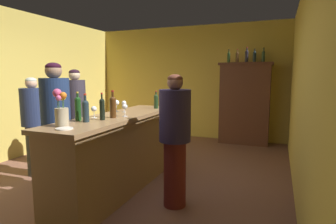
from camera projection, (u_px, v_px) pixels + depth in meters
floor at (113, 183)px, 3.95m from camera, size 8.86×8.86×0.00m
wall_back at (188, 82)px, 6.96m from camera, size 4.92×0.12×2.75m
wall_right at (310, 92)px, 2.86m from camera, size 0.12×6.94×2.75m
bar_counter at (119, 153)px, 3.68m from camera, size 0.63×2.41×1.03m
display_cabinet at (245, 102)px, 6.19m from camera, size 1.16×0.45×1.83m
wine_bottle_syrah at (156, 101)px, 4.33m from camera, size 0.07×0.07×0.28m
wine_bottle_chardonnay at (102, 108)px, 3.20m from camera, size 0.06×0.06×0.32m
wine_bottle_malbec at (78, 107)px, 3.16m from camera, size 0.07×0.07×0.33m
wine_bottle_merlot at (86, 110)px, 3.06m from camera, size 0.07×0.07×0.32m
wine_bottle_rose at (113, 106)px, 3.37m from camera, size 0.08×0.08×0.34m
wine_glass_front at (124, 104)px, 3.90m from camera, size 0.07×0.07×0.16m
wine_glass_mid at (125, 107)px, 3.49m from camera, size 0.07×0.07×0.16m
wine_glass_rear at (94, 109)px, 3.36m from camera, size 0.07×0.07×0.15m
wine_glass_spare at (116, 103)px, 3.95m from camera, size 0.08×0.08×0.17m
flower_arrangement at (61, 110)px, 2.79m from camera, size 0.15×0.13×0.39m
cheese_plate at (64, 129)px, 2.66m from camera, size 0.16×0.16×0.01m
display_bottle_left at (229, 57)px, 6.20m from camera, size 0.07×0.07×0.30m
display_bottle_midleft at (237, 57)px, 6.13m from camera, size 0.07×0.07×0.30m
display_bottle_center at (247, 56)px, 6.05m from camera, size 0.08×0.08×0.34m
display_bottle_midright at (254, 56)px, 5.99m from camera, size 0.07×0.07×0.30m
display_bottle_right at (263, 56)px, 5.93m from camera, size 0.07×0.07×0.31m
patron_in_navy at (34, 123)px, 4.22m from camera, size 0.35×0.35×1.52m
patron_redhead at (76, 114)px, 4.62m from camera, size 0.34×0.34×1.65m
patron_near_entrance at (56, 122)px, 3.60m from camera, size 0.37×0.37×1.71m
bartender at (175, 136)px, 3.18m from camera, size 0.37×0.37×1.56m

